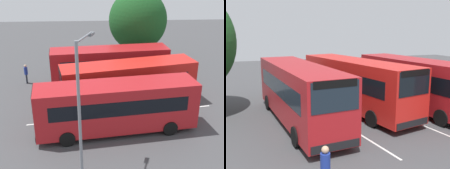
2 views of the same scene
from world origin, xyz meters
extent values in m
plane|color=#424244|center=(0.00, 0.00, 0.00)|extent=(68.94, 68.94, 0.00)
cube|color=#AD191E|center=(0.69, -4.00, 1.88)|extent=(10.66, 3.48, 3.07)
cube|color=#19232D|center=(5.86, -3.47, 2.70)|extent=(0.34, 2.14, 1.29)
cube|color=#19232D|center=(0.57, -2.82, 2.25)|extent=(8.75, 0.97, 0.98)
cube|color=#19232D|center=(0.81, -5.17, 2.25)|extent=(8.75, 0.97, 0.98)
cube|color=black|center=(5.88, -3.47, 3.23)|extent=(0.30, 1.94, 0.32)
cube|color=black|center=(5.89, -3.47, 0.56)|extent=(0.33, 2.23, 0.36)
cylinder|color=black|center=(3.91, -2.51, 0.49)|extent=(1.01, 0.38, 0.98)
cylinder|color=black|center=(4.14, -4.81, 0.49)|extent=(1.01, 0.38, 0.98)
cylinder|color=black|center=(-2.75, -3.19, 0.49)|extent=(1.01, 0.38, 0.98)
cylinder|color=black|center=(-2.52, -5.48, 0.49)|extent=(1.01, 0.38, 0.98)
cube|color=red|center=(-0.55, 0.13, 1.88)|extent=(10.74, 4.55, 3.07)
cube|color=black|center=(4.53, 1.21, 2.70)|extent=(0.56, 2.12, 1.29)
cube|color=black|center=(-0.80, 1.29, 2.25)|extent=(8.62, 1.90, 0.98)
cube|color=black|center=(-0.31, -1.03, 2.25)|extent=(8.62, 1.90, 0.98)
cube|color=black|center=(4.55, 1.21, 3.23)|extent=(0.50, 1.92, 0.32)
cube|color=black|center=(4.56, 1.22, 0.56)|extent=(0.56, 2.21, 0.36)
cylinder|color=black|center=(2.48, 1.96, 0.49)|extent=(1.02, 0.48, 0.98)
cylinder|color=black|center=(2.96, -0.30, 0.49)|extent=(1.02, 0.48, 0.98)
cylinder|color=black|center=(-4.07, 0.57, 0.49)|extent=(1.02, 0.48, 0.98)
cylinder|color=black|center=(-3.59, -1.69, 0.49)|extent=(1.02, 0.48, 0.98)
cube|color=#AD191E|center=(0.68, 4.15, 1.88)|extent=(10.69, 3.76, 3.07)
cube|color=black|center=(5.83, 4.83, 2.70)|extent=(0.40, 2.14, 1.29)
cube|color=black|center=(0.53, 5.33, 2.25)|extent=(8.73, 1.22, 0.98)
cube|color=black|center=(0.83, 2.98, 2.25)|extent=(8.73, 1.22, 0.98)
cube|color=black|center=(5.85, 4.83, 3.23)|extent=(0.35, 1.94, 0.32)
cube|color=black|center=(5.86, 4.83, 0.56)|extent=(0.39, 2.23, 0.36)
cylinder|color=black|center=(3.85, 5.73, 0.49)|extent=(1.01, 0.40, 0.98)
cylinder|color=black|center=(4.15, 3.44, 0.49)|extent=(1.01, 0.40, 0.98)
cylinder|color=black|center=(-2.79, 4.87, 0.49)|extent=(1.01, 0.40, 0.98)
cylinder|color=black|center=(-2.49, 2.58, 0.49)|extent=(1.01, 0.40, 0.98)
cylinder|color=#232833|center=(8.40, -4.75, 0.44)|extent=(0.13, 0.13, 0.88)
cylinder|color=#232833|center=(8.39, -4.59, 0.44)|extent=(0.13, 0.13, 0.88)
cylinder|color=navy|center=(8.40, -4.67, 1.23)|extent=(0.34, 0.34, 0.70)
sphere|color=tan|center=(8.40, -4.67, 1.70)|extent=(0.24, 0.24, 0.24)
cylinder|color=gray|center=(2.85, 8.60, 3.71)|extent=(0.16, 0.16, 7.42)
cylinder|color=gray|center=(2.53, 7.61, 7.32)|extent=(0.75, 2.00, 0.10)
cube|color=slate|center=(2.20, 6.62, 7.24)|extent=(0.37, 0.59, 0.14)
cylinder|color=#4C3823|center=(-2.61, -9.99, 1.20)|extent=(0.44, 0.44, 2.40)
ellipsoid|color=#194C1E|center=(-2.61, -9.99, 4.71)|extent=(6.15, 5.53, 6.46)
cube|color=silver|center=(0.00, -1.98, 0.00)|extent=(13.90, 2.26, 0.01)
cube|color=silver|center=(0.00, 1.98, 0.00)|extent=(13.90, 2.26, 0.01)
camera|label=1|loc=(2.04, 21.55, 10.78)|focal=47.97mm
camera|label=2|loc=(15.80, -6.86, 5.31)|focal=42.93mm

